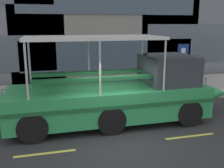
# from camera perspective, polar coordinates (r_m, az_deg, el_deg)

# --- Properties ---
(ground_plane) EXTENTS (120.00, 120.00, 0.00)m
(ground_plane) POSITION_cam_1_polar(r_m,az_deg,el_deg) (9.30, 0.79, -10.75)
(ground_plane) COLOR #2B2B2D
(sidewalk) EXTENTS (32.00, 4.80, 0.18)m
(sidewalk) POSITION_cam_1_polar(r_m,az_deg,el_deg) (14.46, -5.11, -1.68)
(sidewalk) COLOR #A8A59E
(sidewalk) RESTS_ON ground_plane
(curb_edge) EXTENTS (32.00, 0.18, 0.18)m
(curb_edge) POSITION_cam_1_polar(r_m,az_deg,el_deg) (12.11, -3.13, -4.59)
(curb_edge) COLOR #B2ADA3
(curb_edge) RESTS_ON ground_plane
(lane_centreline) EXTENTS (25.80, 0.12, 0.01)m
(lane_centreline) POSITION_cam_1_polar(r_m,az_deg,el_deg) (8.55, 2.36, -12.97)
(lane_centreline) COLOR #DBD64C
(lane_centreline) RESTS_ON ground_plane
(curb_guardrail) EXTENTS (12.03, 0.09, 0.89)m
(curb_guardrail) POSITION_cam_1_polar(r_m,az_deg,el_deg) (12.22, -4.12, -1.08)
(curb_guardrail) COLOR gray
(curb_guardrail) RESTS_ON sidewalk
(parking_sign) EXTENTS (0.60, 0.12, 2.56)m
(parking_sign) POSITION_cam_1_polar(r_m,az_deg,el_deg) (13.99, 15.09, 5.06)
(parking_sign) COLOR #4C4F54
(parking_sign) RESTS_ON sidewalk
(duck_tour_boat) EXTENTS (9.31, 2.55, 3.31)m
(duck_tour_boat) POSITION_cam_1_polar(r_m,az_deg,el_deg) (10.12, 2.30, -2.24)
(duck_tour_boat) COLOR #2D9351
(duck_tour_boat) RESTS_ON ground_plane
(pedestrian_near_bow) EXTENTS (0.29, 0.41, 1.58)m
(pedestrian_near_bow) POSITION_cam_1_polar(r_m,az_deg,el_deg) (14.06, 12.62, 1.98)
(pedestrian_near_bow) COLOR #1E2338
(pedestrian_near_bow) RESTS_ON sidewalk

